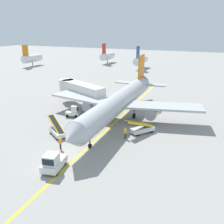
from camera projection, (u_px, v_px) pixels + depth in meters
The scene contains 15 objects.
ground_plane at pixel (72, 153), 33.53m from camera, with size 300.00×300.00×0.00m, color gray.
taxi_line_yellow at pixel (96, 140), 37.51m from camera, with size 0.30×80.00×0.01m, color yellow.
airliner at pixel (120, 101), 44.64m from camera, with size 28.59×35.29×10.10m.
jet_bridge at pixel (78, 89), 52.79m from camera, with size 12.79×7.62×4.85m.
pushback_tug at pixel (53, 162), 29.40m from camera, with size 2.57×3.90×2.20m.
baggage_tug_near_wing at pixel (73, 112), 46.75m from camera, with size 2.65×1.87×2.10m.
belt_loader_forward_hold at pixel (57, 131), 38.79m from camera, with size 4.82×3.87×2.59m.
belt_loader_aft_hold at pixel (142, 129), 39.63m from camera, with size 3.96×4.77×2.59m.
ground_crew_marshaller at pixel (60, 143), 34.41m from camera, with size 0.36×0.24×1.70m.
ground_crew_wing_walker at pixel (125, 133), 37.68m from camera, with size 0.36×0.24×1.70m.
safety_cone_nose_left at pixel (111, 127), 41.77m from camera, with size 0.36×0.36×0.44m, color orange.
safety_cone_nose_right at pixel (61, 150), 33.84m from camera, with size 0.36×0.36×0.44m, color orange.
distant_aircraft_far_left at pixel (32, 58), 105.42m from camera, with size 3.00×10.10×8.80m.
distant_aircraft_mid_left at pixel (107, 56), 113.37m from camera, with size 3.00×10.10×8.80m.
distant_aircraft_mid_right at pixel (140, 60), 99.16m from camera, with size 3.00×10.10×8.80m.
Camera 1 is at (16.83, -25.39, 15.94)m, focal length 40.87 mm.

